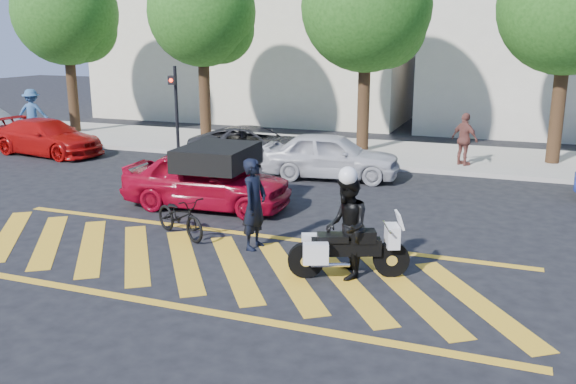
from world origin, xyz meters
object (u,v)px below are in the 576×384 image
(police_motorcycle, at_px, (347,249))
(parked_left, at_px, (47,137))
(officer_moto, at_px, (347,227))
(parked_mid_left, at_px, (255,145))
(parked_mid_right, at_px, (331,156))
(officer_bike, at_px, (254,204))
(red_convertible, at_px, (207,180))
(bicycle, at_px, (180,216))

(police_motorcycle, height_order, parked_left, parked_left)
(officer_moto, relative_size, parked_mid_left, 0.42)
(parked_mid_left, xyz_separation_m, parked_mid_right, (3.17, -1.40, 0.09))
(police_motorcycle, relative_size, officer_moto, 1.11)
(officer_bike, distance_m, parked_mid_left, 8.81)
(police_motorcycle, xyz_separation_m, red_convertible, (-4.54, 3.21, 0.20))
(police_motorcycle, bearing_deg, bicycle, 144.53)
(parked_mid_right, bearing_deg, red_convertible, 148.32)
(bicycle, height_order, red_convertible, red_convertible)
(police_motorcycle, bearing_deg, officer_moto, 120.56)
(parked_left, bearing_deg, parked_mid_right, -83.23)
(officer_bike, height_order, police_motorcycle, officer_bike)
(bicycle, distance_m, parked_left, 11.46)
(parked_left, xyz_separation_m, parked_mid_right, (10.86, 0.00, 0.06))
(officer_bike, height_order, parked_mid_right, officer_bike)
(bicycle, xyz_separation_m, red_convertible, (-0.53, 2.25, 0.27))
(red_convertible, distance_m, parked_mid_left, 5.82)
(parked_left, relative_size, parked_mid_right, 1.07)
(bicycle, distance_m, red_convertible, 2.33)
(parked_mid_left, bearing_deg, police_motorcycle, -148.12)
(parked_mid_left, bearing_deg, parked_mid_right, -114.64)
(bicycle, xyz_separation_m, parked_left, (-9.40, 6.55, 0.19))
(parked_left, bearing_deg, officer_bike, -113.93)
(officer_moto, height_order, parked_mid_left, officer_moto)
(parked_mid_right, bearing_deg, parked_left, 83.16)
(police_motorcycle, xyz_separation_m, officer_moto, (-0.02, 0.01, 0.41))
(police_motorcycle, height_order, officer_moto, officer_moto)
(parked_mid_right, bearing_deg, officer_moto, -168.18)
(officer_bike, bearing_deg, parked_mid_right, 8.17)
(officer_bike, height_order, parked_left, officer_bike)
(police_motorcycle, bearing_deg, parked_left, 128.75)
(officer_bike, relative_size, officer_moto, 1.00)
(parked_mid_right, bearing_deg, officer_bike, 176.29)
(police_motorcycle, xyz_separation_m, parked_left, (-13.41, 7.51, 0.12))
(bicycle, height_order, officer_moto, officer_moto)
(officer_bike, bearing_deg, officer_moto, -105.96)
(bicycle, relative_size, parked_mid_left, 0.39)
(bicycle, relative_size, police_motorcycle, 0.83)
(officer_bike, bearing_deg, red_convertible, 49.91)
(parked_left, distance_m, parked_mid_right, 10.86)
(police_motorcycle, bearing_deg, parked_mid_right, 86.75)
(officer_bike, bearing_deg, bicycle, 91.40)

